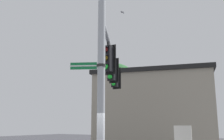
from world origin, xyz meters
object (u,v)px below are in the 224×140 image
street_name_sign (93,66)px  bird_flying (122,12)px  traffic_light_mid_inner (112,70)px  traffic_light_mid_outer (115,78)px  traffic_light_nearest_pole (108,59)px

street_name_sign → bird_flying: size_ratio=3.94×
traffic_light_mid_inner → bird_flying: bearing=-95.7°
traffic_light_mid_outer → street_name_sign: bearing=116.0°
traffic_light_nearest_pole → street_name_sign: traffic_light_nearest_pole is taller
traffic_light_mid_inner → bird_flying: bird_flying is taller
traffic_light_mid_inner → traffic_light_mid_outer: (1.05, -1.95, 0.00)m
traffic_light_mid_inner → street_name_sign: 4.43m
traffic_light_nearest_pole → bird_flying: (0.96, -2.84, 3.29)m
street_name_sign → bird_flying: (1.74, -4.86, 4.06)m
traffic_light_mid_outer → traffic_light_nearest_pole: bearing=118.2°
street_name_sign → traffic_light_mid_outer: bearing=-64.0°
traffic_light_nearest_pole → traffic_light_mid_inner: size_ratio=1.00×
bird_flying → traffic_light_nearest_pole: bearing=108.6°
traffic_light_mid_outer → bird_flying: size_ratio=5.09×
traffic_light_mid_inner → street_name_sign: bearing=114.8°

